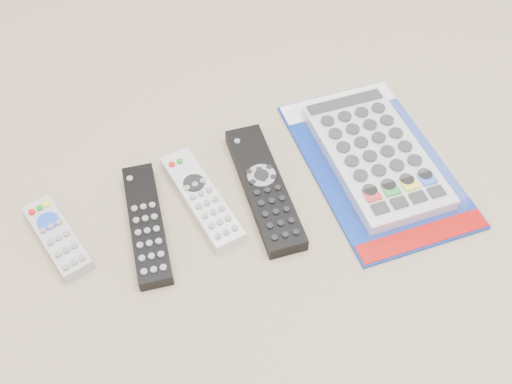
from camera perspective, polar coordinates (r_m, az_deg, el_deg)
name	(u,v)px	position (r m, az deg, el deg)	size (l,w,h in m)	color
remote_small_grey	(58,237)	(0.81, -19.23, -4.30)	(0.06, 0.14, 0.02)	#A6A6A8
remote_slim_black	(147,224)	(0.79, -10.89, -3.13)	(0.08, 0.20, 0.02)	black
remote_silver_dvd	(202,198)	(0.81, -5.45, -0.61)	(0.06, 0.18, 0.02)	silver
remote_large_black	(264,187)	(0.82, 0.82, 0.47)	(0.09, 0.23, 0.02)	black
jumbo_remote_packaged	(375,154)	(0.87, 11.86, 3.77)	(0.23, 0.34, 0.04)	navy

